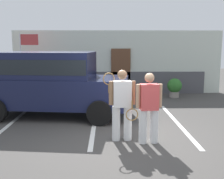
{
  "coord_description": "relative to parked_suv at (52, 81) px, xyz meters",
  "views": [
    {
      "loc": [
        -0.52,
        -6.31,
        2.28
      ],
      "look_at": [
        -0.38,
        1.2,
        1.05
      ],
      "focal_mm": 44.07,
      "sensor_mm": 36.0,
      "label": 1
    }
  ],
  "objects": [
    {
      "name": "tennis_player_man",
      "position": [
        2.11,
        -2.37,
        -0.26
      ],
      "size": [
        0.77,
        0.29,
        1.7
      ],
      "rotation": [
        0.0,
        0.0,
        3.22
      ],
      "color": "white",
      "rests_on": "ground_plane"
    },
    {
      "name": "parking_stripe_0",
      "position": [
        -1.06,
        -0.92,
        -1.14
      ],
      "size": [
        0.12,
        4.4,
        0.01
      ],
      "primitive_type": "cube",
      "color": "silver",
      "rests_on": "ground_plane"
    },
    {
      "name": "flag_pole",
      "position": [
        -1.72,
        3.15,
        0.78
      ],
      "size": [
        0.8,
        0.08,
        2.76
      ],
      "color": "silver",
      "rests_on": "ground_plane"
    },
    {
      "name": "ground_plane",
      "position": [
        2.27,
        -2.42,
        -1.15
      ],
      "size": [
        40.0,
        40.0,
        0.0
      ],
      "primitive_type": "plane",
      "color": "#423F3D"
    },
    {
      "name": "parking_stripe_1",
      "position": [
        1.39,
        -0.92,
        -1.14
      ],
      "size": [
        0.12,
        4.4,
        0.01
      ],
      "primitive_type": "cube",
      "color": "silver",
      "rests_on": "ground_plane"
    },
    {
      "name": "parked_suv",
      "position": [
        0.0,
        0.0,
        0.0
      ],
      "size": [
        4.78,
        2.57,
        2.05
      ],
      "rotation": [
        0.0,
        0.0,
        -0.11
      ],
      "color": "#141938",
      "rests_on": "ground_plane"
    },
    {
      "name": "tennis_player_woman",
      "position": [
        2.72,
        -2.58,
        -0.29
      ],
      "size": [
        0.88,
        0.3,
        1.65
      ],
      "rotation": [
        0.0,
        0.0,
        3.25
      ],
      "color": "white",
      "rests_on": "ground_plane"
    },
    {
      "name": "house_frontage",
      "position": [
        2.27,
        4.25,
        0.23
      ],
      "size": [
        9.71,
        0.4,
        2.93
      ],
      "color": "silver",
      "rests_on": "ground_plane"
    },
    {
      "name": "parking_stripe_2",
      "position": [
        3.83,
        -0.92,
        -1.14
      ],
      "size": [
        0.12,
        4.4,
        0.01
      ],
      "primitive_type": "cube",
      "color": "silver",
      "rests_on": "ground_plane"
    },
    {
      "name": "potted_plant_by_porch",
      "position": [
        4.71,
        3.04,
        -0.68
      ],
      "size": [
        0.63,
        0.63,
        0.83
      ],
      "color": "gray",
      "rests_on": "ground_plane"
    }
  ]
}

